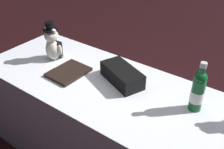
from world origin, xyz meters
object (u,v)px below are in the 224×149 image
Objects in this scene: teddy_bear_groom at (53,44)px; gift_case_black at (122,75)px; champagne_bottle at (198,90)px; guestbook at (69,72)px.

teddy_bear_groom is 0.85× the size of gift_case_black.
teddy_bear_groom reaches higher than gift_case_black.
guestbook is at bearing 10.37° from champagne_bottle.
gift_case_black reaches higher than guestbook.
teddy_bear_groom is at bearing -19.28° from guestbook.
champagne_bottle reaches higher than teddy_bear_groom.
gift_case_black is (-0.62, -0.05, -0.07)m from teddy_bear_groom.
gift_case_black is (0.52, 0.02, -0.08)m from champagne_bottle.
teddy_bear_groom is 0.98× the size of champagne_bottle.
gift_case_black is 0.41m from guestbook.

